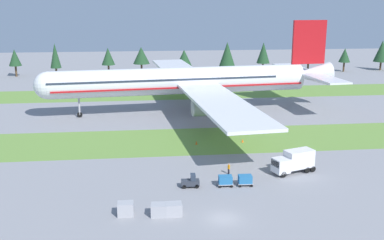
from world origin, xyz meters
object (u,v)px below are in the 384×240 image
Objects in this scene: cargo_dolly_lead at (225,180)px; cargo_dolly_second at (245,179)px; ground_crew_marshaller at (229,168)px; baggage_tug at (191,182)px; uld_container_1 at (174,209)px; catering_truck at (294,161)px; taxiway_marker_1 at (243,141)px; airliner at (191,80)px; taxiway_marker_0 at (196,143)px; uld_container_2 at (159,210)px; uld_container_0 at (126,209)px.

cargo_dolly_lead and cargo_dolly_second have the same top height.
cargo_dolly_second is at bearing -90.00° from cargo_dolly_lead.
cargo_dolly_second is 4.96m from ground_crew_marshaller.
uld_container_1 is at bearing 162.39° from baggage_tug.
catering_truck is at bearing 32.71° from uld_container_1.
cargo_dolly_lead is 11.74m from uld_container_1.
taxiway_marker_1 is (-4.46, 16.56, -1.64)m from catering_truck.
uld_container_1 is at bearing 165.94° from airliner.
taxiway_marker_0 is (-1.84, -26.23, -7.40)m from airliner.
cargo_dolly_second is at bearing 7.83° from ground_crew_marshaller.
airliner is 139.73× the size of taxiway_marker_1.
uld_container_2 is at bearing 152.30° from baggage_tug.
baggage_tug is at bearing -99.14° from taxiway_marker_0.
cargo_dolly_second is 1.29× the size of ground_crew_marshaller.
ground_crew_marshaller reaches higher than uld_container_2.
ground_crew_marshaller is at bearing 49.29° from uld_container_2.
uld_container_1 is at bearing -6.21° from uld_container_0.
catering_truck is 17.23m from taxiway_marker_1.
baggage_tug is at bearing -65.00° from ground_crew_marshaller.
taxiway_marker_1 is at bearing -9.68° from cargo_dolly_second.
cargo_dolly_lead is 1.12× the size of uld_container_1.
baggage_tug reaches higher than taxiway_marker_1.
uld_container_1 is 3.17× the size of taxiway_marker_1.
catering_truck is 3.66× the size of uld_container_2.
taxiway_marker_0 is at bearing 21.05° from catering_truck.
uld_container_2 is at bearing -120.30° from taxiway_marker_1.
airliner is 47.13m from baggage_tug.
uld_container_1 is (-10.98, -8.43, -0.12)m from cargo_dolly_second.
ground_crew_marshaller is (-1.52, 4.73, 0.03)m from cargo_dolly_second.
uld_container_0 is 30.72m from taxiway_marker_0.
taxiway_marker_1 is at bearing -3.46° from catering_truck.
baggage_tug is 1.18× the size of cargo_dolly_lead.
uld_container_2 is at bearing 101.87° from catering_truck.
cargo_dolly_lead is at bearing -90.00° from baggage_tug.
airliner is at bearing 79.71° from uld_container_2.
cargo_dolly_lead is (-0.06, -46.50, -6.82)m from airliner.
taxiway_marker_0 is 8.91m from taxiway_marker_1.
airliner is 56.05m from uld_container_1.
cargo_dolly_second is 0.31× the size of catering_truck.
cargo_dolly_second is 15.34m from uld_container_2.
baggage_tug is 0.36× the size of catering_truck.
cargo_dolly_second is at bearing 177.84° from airliner.
uld_container_2 is (-9.93, -8.51, -0.13)m from cargo_dolly_lead.
uld_container_0 is (-25.66, -11.97, -1.11)m from catering_truck.
uld_container_2 is at bearing 125.08° from cargo_dolly_second.
ground_crew_marshaller is at bearing 38.94° from uld_container_0.
catering_truck reaches higher than uld_container_2.
uld_container_0 is (-9.07, -8.03, 0.03)m from baggage_tug.
cargo_dolly_second is 18.68m from uld_container_0.
cargo_dolly_second is (2.84, -46.59, -6.82)m from airliner.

